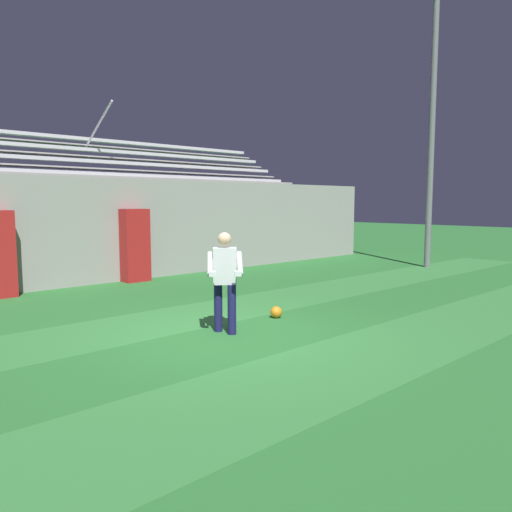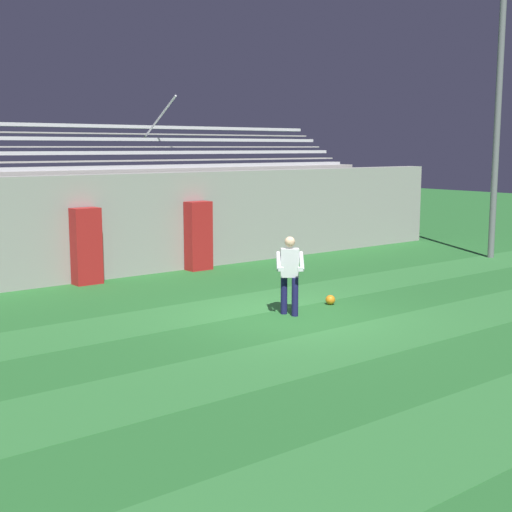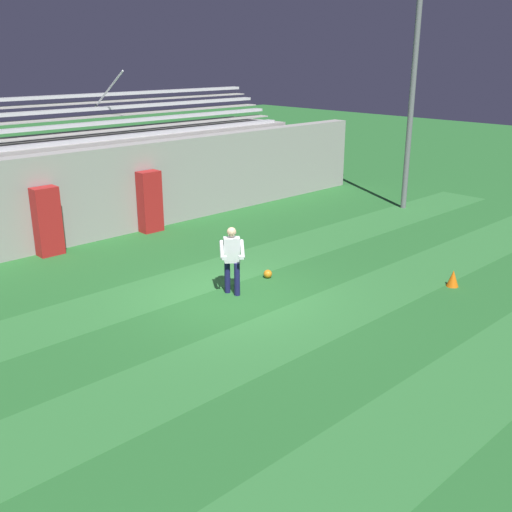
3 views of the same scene
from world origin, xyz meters
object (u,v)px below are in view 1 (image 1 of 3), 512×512
object	(u,v)px
floodlight_pole	(433,92)
soccer_ball	(276,312)
padding_pillar_gate_right	(135,245)
goalkeeper	(225,276)

from	to	relation	value
floodlight_pole	soccer_ball	bearing A→B (deg)	-168.77
padding_pillar_gate_right	soccer_ball	bearing A→B (deg)	-92.71
soccer_ball	goalkeeper	bearing A→B (deg)	-172.33
padding_pillar_gate_right	goalkeeper	size ratio (longest dim) A/B	1.18
soccer_ball	padding_pillar_gate_right	bearing A→B (deg)	87.29
padding_pillar_gate_right	floodlight_pole	world-z (taller)	floodlight_pole
goalkeeper	soccer_ball	bearing A→B (deg)	7.67
padding_pillar_gate_right	floodlight_pole	bearing A→B (deg)	-24.39
floodlight_pole	soccer_ball	xyz separation A→B (m)	(-8.92, -1.77, -5.59)
padding_pillar_gate_right	goalkeeper	bearing A→B (deg)	-105.74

